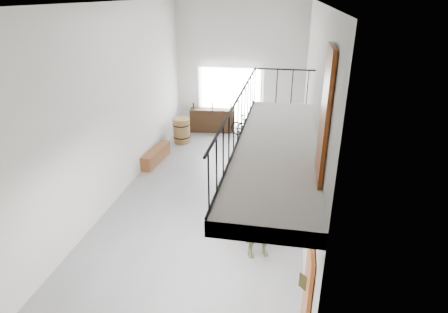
% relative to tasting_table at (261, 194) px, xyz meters
% --- Properties ---
extents(floor, '(12.00, 12.00, 0.00)m').
position_rel_tasting_table_xyz_m(floor, '(-1.60, 0.93, -0.71)').
color(floor, slate).
rests_on(floor, ground).
extents(room_walls, '(12.00, 12.00, 12.00)m').
position_rel_tasting_table_xyz_m(room_walls, '(-1.60, 0.93, 2.85)').
color(room_walls, white).
rests_on(room_walls, ground).
extents(gateway_portal, '(2.80, 0.08, 2.80)m').
position_rel_tasting_table_xyz_m(gateway_portal, '(-2.00, 6.87, 0.69)').
color(gateway_portal, white).
rests_on(gateway_portal, ground).
extents(right_wall_decor, '(0.07, 8.28, 5.07)m').
position_rel_tasting_table_xyz_m(right_wall_decor, '(1.10, -0.93, 1.04)').
color(right_wall_decor, '#A74E1A').
rests_on(right_wall_decor, ground).
extents(balcony, '(1.52, 5.62, 4.00)m').
position_rel_tasting_table_xyz_m(balcony, '(0.38, -2.19, 2.26)').
color(balcony, white).
rests_on(balcony, ground).
extents(tasting_table, '(1.24, 2.48, 0.79)m').
position_rel_tasting_table_xyz_m(tasting_table, '(0.00, 0.00, 0.00)').
color(tasting_table, brown).
rests_on(tasting_table, ground).
extents(bench_inner, '(0.73, 2.19, 0.50)m').
position_rel_tasting_table_xyz_m(bench_inner, '(-0.72, -0.10, -0.46)').
color(bench_inner, brown).
rests_on(bench_inner, ground).
extents(bench_wall, '(0.61, 1.92, 0.44)m').
position_rel_tasting_table_xyz_m(bench_wall, '(0.63, 0.10, -0.49)').
color(bench_wall, brown).
rests_on(bench_wall, ground).
extents(tableware, '(0.53, 1.66, 0.35)m').
position_rel_tasting_table_xyz_m(tableware, '(-0.02, -0.01, 0.22)').
color(tableware, black).
rests_on(tableware, tasting_table).
extents(side_bench, '(0.55, 1.81, 0.50)m').
position_rel_tasting_table_xyz_m(side_bench, '(-4.10, 2.95, -0.46)').
color(side_bench, brown).
rests_on(side_bench, ground).
extents(oak_barrel, '(0.70, 0.70, 1.02)m').
position_rel_tasting_table_xyz_m(oak_barrel, '(-3.72, 5.05, -0.19)').
color(oak_barrel, brown).
rests_on(oak_barrel, ground).
extents(serving_counter, '(1.99, 0.75, 1.02)m').
position_rel_tasting_table_xyz_m(serving_counter, '(-2.75, 6.58, -0.19)').
color(serving_counter, '#3E2613').
rests_on(serving_counter, ground).
extents(counter_bottles, '(1.68, 0.30, 0.28)m').
position_rel_tasting_table_xyz_m(counter_bottles, '(-2.75, 6.58, 0.46)').
color(counter_bottles, black).
rests_on(counter_bottles, serving_counter).
extents(guest_left_a, '(0.46, 0.68, 1.34)m').
position_rel_tasting_table_xyz_m(guest_left_a, '(-0.78, -0.82, -0.03)').
color(guest_left_a, beige).
rests_on(guest_left_a, ground).
extents(guest_left_b, '(0.42, 0.51, 1.20)m').
position_rel_tasting_table_xyz_m(guest_left_b, '(-0.79, -0.18, -0.11)').
color(guest_left_b, '#236177').
rests_on(guest_left_b, ground).
extents(guest_left_c, '(0.62, 0.71, 1.22)m').
position_rel_tasting_table_xyz_m(guest_left_c, '(-0.81, 0.37, -0.10)').
color(guest_left_c, beige).
rests_on(guest_left_c, ground).
extents(guest_left_d, '(0.76, 0.97, 1.32)m').
position_rel_tasting_table_xyz_m(guest_left_d, '(-0.78, 0.82, -0.05)').
color(guest_left_d, '#236177').
rests_on(guest_left_d, ground).
extents(guest_right_a, '(0.44, 0.75, 1.20)m').
position_rel_tasting_table_xyz_m(guest_right_a, '(0.58, -0.49, -0.11)').
color(guest_right_a, '#A8261C').
rests_on(guest_right_a, ground).
extents(guest_right_b, '(0.71, 1.06, 1.09)m').
position_rel_tasting_table_xyz_m(guest_right_b, '(0.57, 0.04, -0.16)').
color(guest_right_b, black).
rests_on(guest_right_b, ground).
extents(guest_right_c, '(0.47, 0.58, 1.02)m').
position_rel_tasting_table_xyz_m(guest_right_c, '(0.54, 0.65, -0.20)').
color(guest_right_c, beige).
rests_on(guest_right_c, ground).
extents(host_standing, '(0.84, 0.72, 1.96)m').
position_rel_tasting_table_xyz_m(host_standing, '(0.11, -1.66, 0.27)').
color(host_standing, '#4E512E').
rests_on(host_standing, ground).
extents(potted_plant, '(0.52, 0.49, 0.47)m').
position_rel_tasting_table_xyz_m(potted_plant, '(0.85, 1.59, -0.47)').
color(potted_plant, '#224E1C').
rests_on(potted_plant, ground).
extents(bicycle_near, '(1.86, 1.14, 0.92)m').
position_rel_tasting_table_xyz_m(bicycle_near, '(-0.77, 6.06, -0.25)').
color(bicycle_near, black).
rests_on(bicycle_near, ground).
extents(bicycle_far, '(1.66, 0.88, 0.96)m').
position_rel_tasting_table_xyz_m(bicycle_far, '(-1.10, 6.13, -0.23)').
color(bicycle_far, black).
rests_on(bicycle_far, ground).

